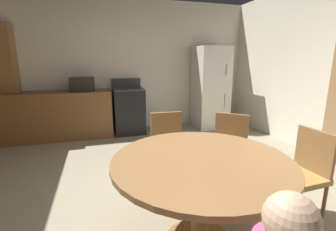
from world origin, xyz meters
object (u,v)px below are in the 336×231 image
(oven_range, at_px, (129,110))
(chair_northeast, at_px, (228,147))
(microwave, at_px, (82,84))
(chair_north, at_px, (169,145))
(chair_east, at_px, (303,170))
(refrigerator, at_px, (210,88))
(dining_table, at_px, (201,176))

(oven_range, bearing_deg, chair_northeast, -71.85)
(microwave, bearing_deg, chair_north, -65.19)
(microwave, xyz_separation_m, chair_north, (1.04, -2.26, -0.53))
(chair_east, bearing_deg, oven_range, -72.77)
(chair_north, height_order, chair_east, same)
(refrigerator, bearing_deg, chair_east, -101.23)
(refrigerator, distance_m, chair_north, 2.77)
(oven_range, relative_size, chair_east, 1.26)
(dining_table, xyz_separation_m, chair_northeast, (0.69, 0.77, -0.11))
(oven_range, distance_m, chair_north, 2.27)
(microwave, bearing_deg, oven_range, 0.24)
(oven_range, relative_size, chair_north, 1.26)
(microwave, bearing_deg, refrigerator, -1.08)
(chair_northeast, xyz_separation_m, chair_east, (0.34, -0.72, 0.00))
(oven_range, height_order, chair_north, oven_range)
(refrigerator, xyz_separation_m, chair_northeast, (-0.97, -2.47, -0.38))
(chair_northeast, relative_size, chair_east, 1.00)
(refrigerator, bearing_deg, oven_range, 178.29)
(refrigerator, bearing_deg, chair_north, -126.26)
(microwave, relative_size, chair_east, 0.51)
(dining_table, distance_m, chair_east, 1.04)
(dining_table, height_order, chair_north, chair_north)
(microwave, height_order, chair_north, microwave)
(microwave, xyz_separation_m, dining_table, (1.00, -3.29, -0.42))
(dining_table, bearing_deg, chair_northeast, 47.98)
(chair_north, bearing_deg, chair_northeast, 70.26)
(refrigerator, xyz_separation_m, microwave, (-2.66, 0.05, 0.15))
(chair_east, bearing_deg, dining_table, 0.00)
(refrigerator, height_order, chair_north, refrigerator)
(dining_table, height_order, chair_east, chair_east)
(chair_northeast, bearing_deg, microwave, -104.17)
(chair_north, distance_m, chair_east, 1.39)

